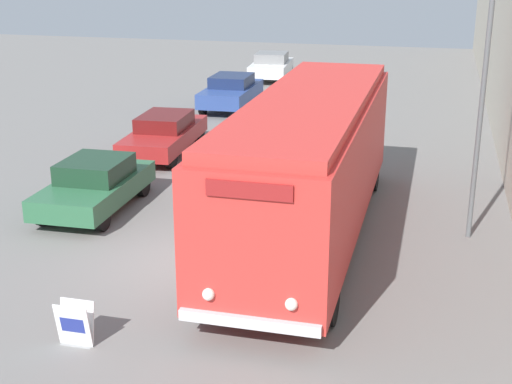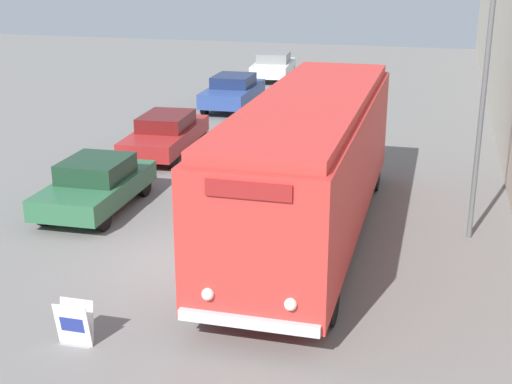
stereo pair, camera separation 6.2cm
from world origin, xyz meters
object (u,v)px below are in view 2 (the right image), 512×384
(parked_car_mid, at_px, (166,133))
(parked_car_far, at_px, (233,91))
(vintage_bus, at_px, (310,160))
(sign_board, at_px, (75,324))
(parked_car_distant, at_px, (273,66))
(streetlamp, at_px, (489,37))
(parked_car_near, at_px, (96,184))

(parked_car_mid, bearing_deg, parked_car_far, 85.53)
(vintage_bus, distance_m, parked_car_far, 15.32)
(vintage_bus, xyz_separation_m, parked_car_mid, (-6.21, 6.34, -1.26))
(parked_car_far, bearing_deg, vintage_bus, -67.80)
(sign_board, xyz_separation_m, parked_car_distant, (-3.04, 27.72, 0.35))
(sign_board, bearing_deg, parked_car_far, 98.59)
(parked_car_mid, bearing_deg, vintage_bus, -49.02)
(streetlamp, relative_size, parked_car_mid, 1.56)
(vintage_bus, distance_m, parked_car_mid, 8.96)
(parked_car_distant, bearing_deg, sign_board, -88.36)
(vintage_bus, relative_size, parked_car_far, 2.45)
(vintage_bus, bearing_deg, parked_car_distant, 105.65)
(parked_car_near, relative_size, parked_car_distant, 0.98)
(streetlamp, relative_size, parked_car_far, 1.68)
(parked_car_far, distance_m, parked_car_distant, 7.72)
(sign_board, bearing_deg, parked_car_near, 113.67)
(sign_board, relative_size, parked_car_mid, 0.17)
(parked_car_near, height_order, parked_car_far, parked_car_far)
(vintage_bus, relative_size, parked_car_near, 2.65)
(streetlamp, distance_m, parked_car_distant, 23.32)
(parked_car_far, bearing_deg, parked_car_distant, 88.87)
(vintage_bus, xyz_separation_m, sign_board, (-3.05, -5.98, -1.56))
(sign_board, bearing_deg, parked_car_mid, 104.38)
(vintage_bus, xyz_separation_m, parked_car_distant, (-6.09, 21.74, -1.21))
(parked_car_far, bearing_deg, parked_car_near, -90.54)
(sign_board, height_order, parked_car_far, parked_car_far)
(sign_board, xyz_separation_m, streetlamp, (6.86, 7.01, 4.42))
(parked_car_near, distance_m, parked_car_mid, 5.81)
(parked_car_far, bearing_deg, streetlamp, -53.99)
(parked_car_far, height_order, parked_car_distant, parked_car_far)
(streetlamp, xyz_separation_m, parked_car_near, (-9.72, -0.48, -4.11))
(parked_car_mid, relative_size, parked_car_far, 1.08)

